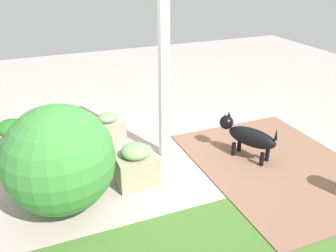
% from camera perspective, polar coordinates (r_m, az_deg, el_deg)
% --- Properties ---
extents(ground_plane, '(12.00, 12.00, 0.00)m').
position_cam_1_polar(ground_plane, '(4.58, 2.32, -4.78)').
color(ground_plane, '#B69F99').
extents(brick_path, '(1.80, 2.40, 0.02)m').
position_cam_1_polar(brick_path, '(4.56, 17.14, -6.05)').
color(brick_path, '#855C49').
rests_on(brick_path, ground).
extents(porch_pillar, '(0.11, 0.11, 2.14)m').
position_cam_1_polar(porch_pillar, '(4.19, -0.67, 8.29)').
color(porch_pillar, white).
rests_on(porch_pillar, ground).
extents(stone_planter_nearest, '(0.43, 0.34, 0.44)m').
position_cam_1_polar(stone_planter_nearest, '(4.86, -9.63, -0.65)').
color(stone_planter_nearest, '#9D9582').
rests_on(stone_planter_nearest, ground).
extents(stone_planter_mid, '(0.45, 0.37, 0.49)m').
position_cam_1_polar(stone_planter_mid, '(3.95, -5.19, -6.39)').
color(stone_planter_mid, tan).
rests_on(stone_planter_mid, ground).
extents(round_shrub, '(1.09, 1.09, 1.09)m').
position_cam_1_polar(round_shrub, '(3.59, -17.14, -5.19)').
color(round_shrub, '#3A8738').
rests_on(round_shrub, ground).
extents(terracotta_pot_broad, '(0.36, 0.36, 0.46)m').
position_cam_1_polar(terracotta_pot_broad, '(4.93, -23.85, -0.93)').
color(terracotta_pot_broad, '#A45C3E').
rests_on(terracotta_pot_broad, ground).
extents(dog, '(0.50, 0.75, 0.54)m').
position_cam_1_polar(dog, '(4.49, 12.75, -1.54)').
color(dog, black).
rests_on(dog, ground).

